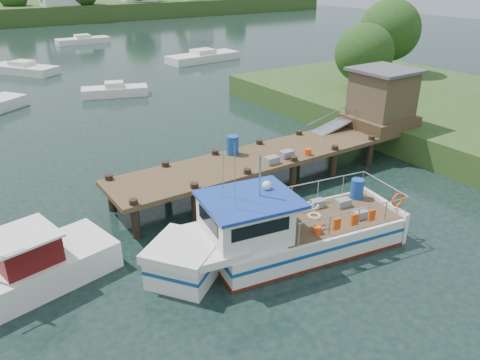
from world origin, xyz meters
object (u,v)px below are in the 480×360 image
moored_far (83,40)px  moored_c (203,57)px  dock (347,118)px  lobster_boat (276,234)px  moored_b (115,91)px  work_boat (1,281)px  moored_d (23,69)px

moored_far → moored_c: bearing=-85.4°
dock → lobster_boat: size_ratio=1.73×
moored_b → work_boat: bearing=-134.1°
dock → work_boat: bearing=-172.0°
dock → moored_b: dock is taller
dock → moored_far: size_ratio=2.48×
moored_far → moored_d: 18.80m
dock → moored_d: size_ratio=2.38×
moored_far → moored_d: bearing=-138.1°
lobster_boat → work_boat: lobster_boat is taller
lobster_boat → moored_c: (16.22, 33.55, -0.37)m
dock → lobster_boat: (-8.44, -5.10, -1.40)m
lobster_boat → moored_c: 37.27m
moored_b → moored_c: 15.82m
lobster_boat → moored_far: (9.34, 53.30, -0.42)m
lobster_boat → moored_b: bearing=91.7°
lobster_boat → moored_far: size_ratio=1.44×
dock → work_boat: 16.97m
moored_b → moored_d: moored_d is taller
lobster_boat → moored_c: bearing=73.3°
work_boat → moored_far: bearing=59.2°
dock → moored_c: 29.55m
moored_b → lobster_boat: bearing=-113.7°
lobster_boat → moored_far: bearing=89.1°
dock → moored_d: bearing=106.2°
dock → lobster_boat: 9.96m
work_boat → moored_b: bearing=50.7°
moored_b → moored_c: (13.03, 8.98, 0.06)m
moored_c → moored_far: bearing=113.8°
moored_far → moored_d: (-10.37, -15.68, 0.01)m
work_boat → moored_far: 53.54m
dock → lobster_boat: bearing=-148.8°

